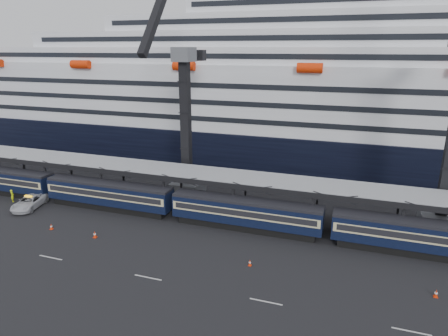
{
  "coord_description": "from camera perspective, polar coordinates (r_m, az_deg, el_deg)",
  "views": [
    {
      "loc": [
        4.56,
        -34.39,
        21.91
      ],
      "look_at": [
        -10.87,
        10.0,
        7.71
      ],
      "focal_mm": 32.0,
      "sensor_mm": 36.0,
      "label": 1
    }
  ],
  "objects": [
    {
      "name": "pickup_truck",
      "position": [
        63.24,
        -26.06,
        -4.42
      ],
      "size": [
        4.17,
        6.66,
        1.72
      ],
      "primitive_type": "imported",
      "rotation": [
        0.0,
        0.0,
        0.23
      ],
      "color": "silver",
      "rests_on": "ground"
    },
    {
      "name": "canopy",
      "position": [
        51.38,
        13.04,
        -2.56
      ],
      "size": [
        130.0,
        6.25,
        5.53
      ],
      "color": "gray",
      "rests_on": "ground"
    },
    {
      "name": "cruise_ship",
      "position": [
        81.14,
        15.26,
        9.46
      ],
      "size": [
        214.09,
        28.84,
        34.0
      ],
      "color": "black",
      "rests_on": "ground"
    },
    {
      "name": "traffic_cone_d",
      "position": [
        42.99,
        3.71,
        -13.34
      ],
      "size": [
        0.34,
        0.34,
        0.68
      ],
      "color": "red",
      "rests_on": "ground"
    },
    {
      "name": "ground",
      "position": [
        41.03,
        10.18,
        -15.76
      ],
      "size": [
        260.0,
        260.0,
        0.0
      ],
      "primitive_type": "plane",
      "color": "black",
      "rests_on": "ground"
    },
    {
      "name": "worker",
      "position": [
        66.88,
        -27.99,
        -3.51
      ],
      "size": [
        0.82,
        0.79,
        1.89
      ],
      "primitive_type": "imported",
      "rotation": [
        0.0,
        0.0,
        2.43
      ],
      "color": "#E7FF0D",
      "rests_on": "ground"
    },
    {
      "name": "crane_dark_near",
      "position": [
        59.24,
        -5.66,
        7.03
      ],
      "size": [
        4.5,
        17.75,
        35.08
      ],
      "color": "#515559",
      "rests_on": "ground"
    },
    {
      "name": "traffic_cone_e",
      "position": [
        42.87,
        28.04,
        -15.52
      ],
      "size": [
        0.39,
        0.39,
        0.78
      ],
      "color": "red",
      "rests_on": "ground"
    },
    {
      "name": "traffic_cone_c",
      "position": [
        50.98,
        -17.98,
        -9.0
      ],
      "size": [
        0.43,
        0.43,
        0.86
      ],
      "color": "red",
      "rests_on": "ground"
    },
    {
      "name": "traffic_cone_b",
      "position": [
        55.08,
        -23.45,
        -7.68
      ],
      "size": [
        0.38,
        0.38,
        0.77
      ],
      "color": "red",
      "rests_on": "ground"
    },
    {
      "name": "lane_markings",
      "position": [
        36.64,
        22.33,
        -21.35
      ],
      "size": [
        111.0,
        4.27,
        0.02
      ],
      "color": "beige",
      "rests_on": "ground"
    },
    {
      "name": "train",
      "position": [
        49.43,
        6.87,
        -6.81
      ],
      "size": [
        133.05,
        3.0,
        4.05
      ],
      "color": "black",
      "rests_on": "ground"
    }
  ]
}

